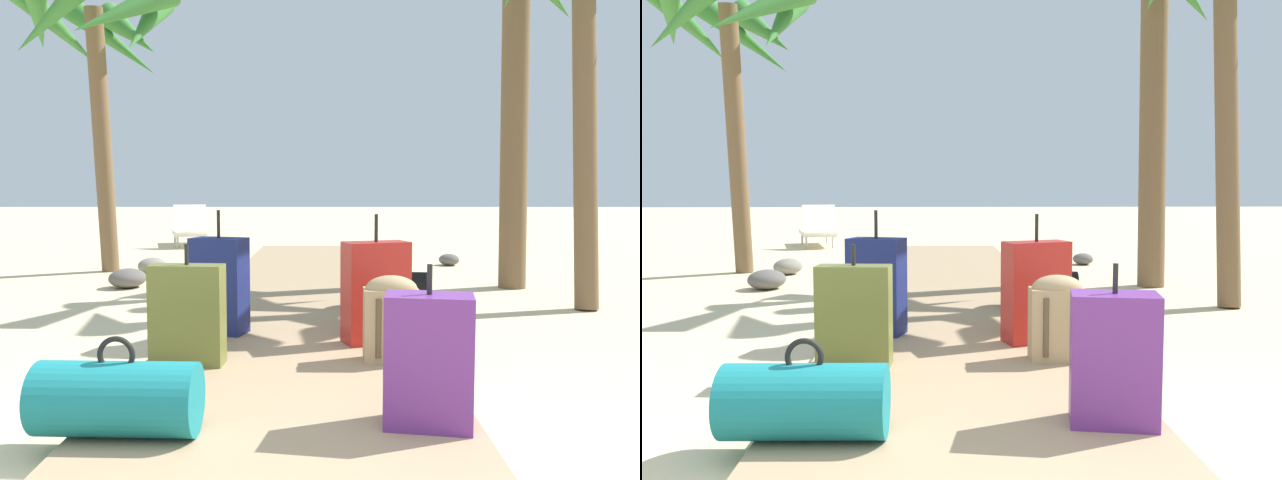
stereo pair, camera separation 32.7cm
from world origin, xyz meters
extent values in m
plane|color=beige|center=(0.00, 3.90, 0.00)|extent=(60.00, 60.00, 0.00)
cube|color=tan|center=(0.00, 4.87, 0.04)|extent=(1.80, 9.75, 0.08)
cube|color=navy|center=(-0.56, 2.86, 0.43)|extent=(0.44, 0.33, 0.69)
cylinder|color=black|center=(-0.56, 2.86, 0.88)|extent=(0.02, 0.02, 0.20)
cube|color=tan|center=(0.60, 2.11, 0.30)|extent=(0.33, 0.20, 0.44)
ellipsoid|color=tan|center=(0.60, 2.11, 0.52)|extent=(0.32, 0.19, 0.17)
cylinder|color=brown|center=(0.52, 2.02, 0.30)|extent=(0.04, 0.04, 0.36)
cylinder|color=brown|center=(0.69, 2.01, 0.30)|extent=(0.04, 0.04, 0.36)
cube|color=#6B2D84|center=(0.66, 1.04, 0.38)|extent=(0.42, 0.29, 0.59)
cylinder|color=black|center=(0.66, 1.04, 0.74)|extent=(0.02, 0.02, 0.13)
cylinder|color=#197A7F|center=(-0.69, 0.93, 0.24)|extent=(0.70, 0.34, 0.32)
torus|color=black|center=(-0.69, 0.93, 0.43)|extent=(0.16, 0.03, 0.16)
cube|color=gold|center=(0.66, 3.06, 0.31)|extent=(0.28, 0.22, 0.46)
ellipsoid|color=gold|center=(0.66, 3.06, 0.54)|extent=(0.27, 0.20, 0.13)
cylinder|color=#6D5E11|center=(0.60, 2.96, 0.31)|extent=(0.04, 0.04, 0.37)
cylinder|color=#6D5E11|center=(0.73, 2.97, 0.31)|extent=(0.04, 0.04, 0.37)
cube|color=olive|center=(-0.62, 2.04, 0.38)|extent=(0.45, 0.21, 0.60)
cylinder|color=black|center=(-0.62, 2.04, 0.74)|extent=(0.02, 0.02, 0.12)
cylinder|color=black|center=(0.79, 3.82, 0.24)|extent=(0.67, 0.38, 0.32)
torus|color=black|center=(0.79, 3.82, 0.43)|extent=(0.17, 0.04, 0.16)
cube|color=red|center=(0.55, 2.59, 0.43)|extent=(0.48, 0.34, 0.69)
cylinder|color=black|center=(0.55, 2.59, 0.86)|extent=(0.02, 0.02, 0.19)
cylinder|color=brown|center=(-2.69, 6.65, 1.70)|extent=(0.23, 0.62, 3.40)
cone|color=#387A33|center=(-2.06, 6.55, 3.19)|extent=(0.56, 1.27, 1.09)
cone|color=#387A33|center=(-2.42, 7.11, 3.21)|extent=(1.11, 0.85, 0.90)
cone|color=#387A33|center=(-2.79, 7.39, 3.19)|extent=(1.43, 0.55, 1.20)
cone|color=#387A33|center=(-3.34, 6.96, 3.24)|extent=(0.94, 1.44, 1.01)
cone|color=#387A33|center=(-3.36, 6.41, 3.28)|extent=(0.83, 1.50, 0.88)
cone|color=#387A33|center=(-2.91, 5.93, 3.21)|extent=(1.48, 0.76, 1.18)
cone|color=#387A33|center=(-2.20, 6.12, 3.25)|extent=(1.30, 1.24, 1.00)
cylinder|color=brown|center=(2.63, 4.33, 1.74)|extent=(0.21, 0.58, 3.48)
cylinder|color=brown|center=(2.33, 5.54, 2.11)|extent=(0.30, 0.43, 4.23)
cube|color=white|center=(-2.44, 10.69, 0.26)|extent=(0.95, 1.51, 0.08)
cube|color=white|center=(-2.28, 10.11, 0.54)|extent=(0.70, 0.59, 0.53)
cylinder|color=silver|center=(-2.82, 11.16, 0.11)|extent=(0.04, 0.04, 0.22)
cylinder|color=silver|center=(-2.36, 11.29, 0.11)|extent=(0.04, 0.04, 0.22)
cylinder|color=silver|center=(-2.52, 10.08, 0.11)|extent=(0.04, 0.04, 0.22)
cylinder|color=silver|center=(-2.06, 10.21, 0.11)|extent=(0.04, 0.04, 0.22)
ellipsoid|color=gray|center=(-2.07, 6.63, 0.10)|extent=(0.49, 0.51, 0.21)
ellipsoid|color=#5B5651|center=(-2.03, 5.43, 0.11)|extent=(0.55, 0.57, 0.22)
ellipsoid|color=#5B5651|center=(2.01, 7.52, 0.08)|extent=(0.34, 0.37, 0.17)
camera|label=1|loc=(0.19, -1.73, 1.14)|focal=35.98mm
camera|label=2|loc=(-0.13, -1.73, 1.14)|focal=35.98mm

